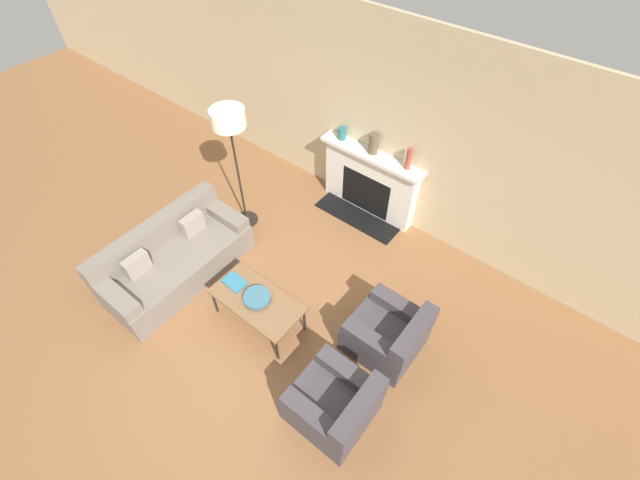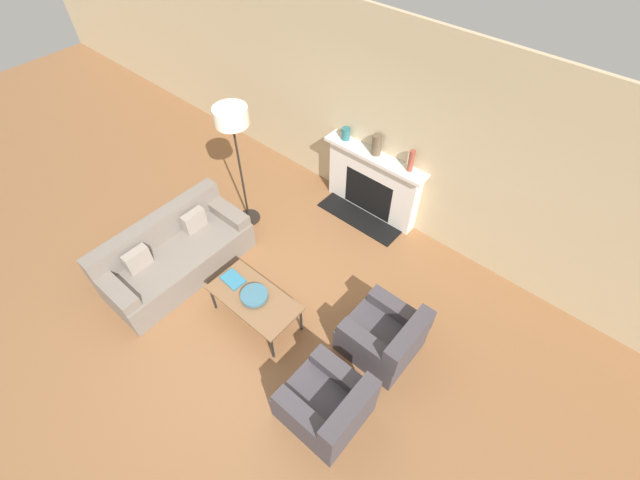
{
  "view_description": "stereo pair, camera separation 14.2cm",
  "coord_description": "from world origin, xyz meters",
  "px_view_note": "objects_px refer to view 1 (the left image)",
  "views": [
    {
      "loc": [
        2.39,
        -1.61,
        4.71
      ],
      "look_at": [
        0.05,
        1.34,
        0.45
      ],
      "focal_mm": 24.0,
      "sensor_mm": 36.0,
      "label": 1
    },
    {
      "loc": [
        2.5,
        -1.52,
        4.71
      ],
      "look_at": [
        0.05,
        1.34,
        0.45
      ],
      "focal_mm": 24.0,
      "sensor_mm": 36.0,
      "label": 2
    }
  ],
  "objects_px": {
    "couch": "(175,259)",
    "coffee_table": "(257,301)",
    "fireplace": "(369,183)",
    "armchair_near": "(335,404)",
    "bowl": "(257,297)",
    "mantel_vase_center_right": "(409,159)",
    "book": "(235,282)",
    "mantel_vase_left": "(342,133)",
    "armchair_far": "(388,335)",
    "mantel_vase_center_left": "(374,144)",
    "floor_lamp": "(230,129)"
  },
  "relations": [
    {
      "from": "couch",
      "to": "armchair_far",
      "type": "xyz_separation_m",
      "value": [
        2.82,
        0.82,
        -0.02
      ]
    },
    {
      "from": "armchair_near",
      "to": "bowl",
      "type": "bearing_deg",
      "value": -104.26
    },
    {
      "from": "mantel_vase_center_left",
      "to": "book",
      "type": "bearing_deg",
      "value": -96.32
    },
    {
      "from": "fireplace",
      "to": "book",
      "type": "xyz_separation_m",
      "value": [
        -0.29,
        -2.49,
        -0.05
      ]
    },
    {
      "from": "book",
      "to": "mantel_vase_left",
      "type": "bearing_deg",
      "value": 98.95
    },
    {
      "from": "armchair_far",
      "to": "mantel_vase_center_right",
      "type": "bearing_deg",
      "value": -151.92
    },
    {
      "from": "bowl",
      "to": "mantel_vase_left",
      "type": "relative_size",
      "value": 1.84
    },
    {
      "from": "armchair_far",
      "to": "mantel_vase_center_left",
      "type": "bearing_deg",
      "value": -140.25
    },
    {
      "from": "coffee_table",
      "to": "mantel_vase_left",
      "type": "relative_size",
      "value": 6.35
    },
    {
      "from": "couch",
      "to": "floor_lamp",
      "type": "bearing_deg",
      "value": -0.27
    },
    {
      "from": "armchair_near",
      "to": "coffee_table",
      "type": "xyz_separation_m",
      "value": [
        -1.44,
        0.36,
        0.14
      ]
    },
    {
      "from": "book",
      "to": "armchair_near",
      "type": "bearing_deg",
      "value": -8.39
    },
    {
      "from": "armchair_near",
      "to": "mantel_vase_left",
      "type": "xyz_separation_m",
      "value": [
        -2.07,
        2.88,
        0.87
      ]
    },
    {
      "from": "mantel_vase_center_left",
      "to": "floor_lamp",
      "type": "bearing_deg",
      "value": -132.83
    },
    {
      "from": "bowl",
      "to": "book",
      "type": "xyz_separation_m",
      "value": [
        -0.39,
        0.01,
        -0.03
      ]
    },
    {
      "from": "bowl",
      "to": "floor_lamp",
      "type": "bearing_deg",
      "value": 140.75
    },
    {
      "from": "armchair_near",
      "to": "fireplace",
      "type": "bearing_deg",
      "value": -151.89
    },
    {
      "from": "couch",
      "to": "mantel_vase_center_left",
      "type": "relative_size",
      "value": 6.57
    },
    {
      "from": "couch",
      "to": "coffee_table",
      "type": "relative_size",
      "value": 1.75
    },
    {
      "from": "floor_lamp",
      "to": "mantel_vase_center_right",
      "type": "xyz_separation_m",
      "value": [
        1.83,
        1.38,
        -0.42
      ]
    },
    {
      "from": "book",
      "to": "mantel_vase_left",
      "type": "xyz_separation_m",
      "value": [
        -0.26,
        2.51,
        0.68
      ]
    },
    {
      "from": "couch",
      "to": "mantel_vase_center_left",
      "type": "distance_m",
      "value": 3.1
    },
    {
      "from": "armchair_near",
      "to": "bowl",
      "type": "relative_size",
      "value": 2.51
    },
    {
      "from": "armchair_near",
      "to": "mantel_vase_left",
      "type": "height_order",
      "value": "mantel_vase_left"
    },
    {
      "from": "book",
      "to": "mantel_vase_center_left",
      "type": "distance_m",
      "value": 2.63
    },
    {
      "from": "floor_lamp",
      "to": "mantel_vase_left",
      "type": "xyz_separation_m",
      "value": [
        0.75,
        1.38,
        -0.49
      ]
    },
    {
      "from": "armchair_near",
      "to": "coffee_table",
      "type": "bearing_deg",
      "value": -103.97
    },
    {
      "from": "couch",
      "to": "coffee_table",
      "type": "bearing_deg",
      "value": -83.97
    },
    {
      "from": "coffee_table",
      "to": "mantel_vase_left",
      "type": "bearing_deg",
      "value": 104.17
    },
    {
      "from": "mantel_vase_center_right",
      "to": "fireplace",
      "type": "bearing_deg",
      "value": -178.41
    },
    {
      "from": "bowl",
      "to": "book",
      "type": "relative_size",
      "value": 1.1
    },
    {
      "from": "bowl",
      "to": "armchair_near",
      "type": "bearing_deg",
      "value": -14.26
    },
    {
      "from": "couch",
      "to": "mantel_vase_center_right",
      "type": "relative_size",
      "value": 6.27
    },
    {
      "from": "fireplace",
      "to": "couch",
      "type": "xyz_separation_m",
      "value": [
        -1.29,
        -2.65,
        -0.22
      ]
    },
    {
      "from": "floor_lamp",
      "to": "mantel_vase_center_right",
      "type": "relative_size",
      "value": 6.06
    },
    {
      "from": "fireplace",
      "to": "mantel_vase_center_right",
      "type": "relative_size",
      "value": 5.12
    },
    {
      "from": "fireplace",
      "to": "armchair_near",
      "type": "distance_m",
      "value": 3.25
    },
    {
      "from": "mantel_vase_left",
      "to": "mantel_vase_center_left",
      "type": "distance_m",
      "value": 0.54
    },
    {
      "from": "fireplace",
      "to": "mantel_vase_left",
      "type": "xyz_separation_m",
      "value": [
        -0.54,
        0.02,
        0.63
      ]
    },
    {
      "from": "fireplace",
      "to": "armchair_near",
      "type": "relative_size",
      "value": 1.96
    },
    {
      "from": "floor_lamp",
      "to": "armchair_far",
      "type": "bearing_deg",
      "value": -9.48
    },
    {
      "from": "couch",
      "to": "coffee_table",
      "type": "height_order",
      "value": "couch"
    },
    {
      "from": "fireplace",
      "to": "mantel_vase_center_left",
      "type": "relative_size",
      "value": 5.37
    },
    {
      "from": "mantel_vase_left",
      "to": "coffee_table",
      "type": "bearing_deg",
      "value": -75.83
    },
    {
      "from": "coffee_table",
      "to": "bowl",
      "type": "relative_size",
      "value": 3.44
    },
    {
      "from": "fireplace",
      "to": "coffee_table",
      "type": "height_order",
      "value": "fireplace"
    },
    {
      "from": "mantel_vase_left",
      "to": "bowl",
      "type": "bearing_deg",
      "value": -75.64
    },
    {
      "from": "bowl",
      "to": "mantel_vase_center_right",
      "type": "height_order",
      "value": "mantel_vase_center_right"
    },
    {
      "from": "fireplace",
      "to": "floor_lamp",
      "type": "height_order",
      "value": "floor_lamp"
    },
    {
      "from": "armchair_far",
      "to": "book",
      "type": "xyz_separation_m",
      "value": [
        -1.82,
        -0.66,
        0.19
      ]
    }
  ]
}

